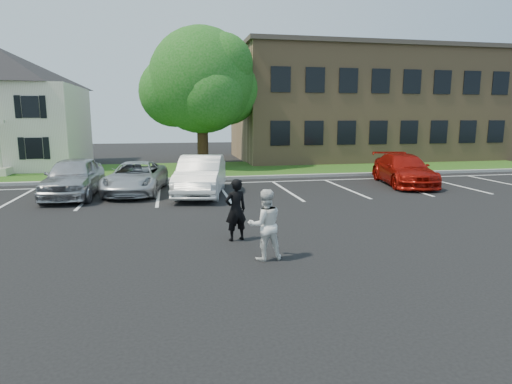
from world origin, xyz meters
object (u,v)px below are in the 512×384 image
(man_white_shirt, at_px, (265,225))
(office_building, at_px, (376,105))
(man_black_suit, at_px, (236,210))
(car_silver_minivan, at_px, (136,178))
(car_silver_west, at_px, (74,177))
(car_white_sedan, at_px, (201,175))
(tree, at_px, (203,83))
(car_red_compact, at_px, (404,170))

(man_white_shirt, bearing_deg, office_building, -126.10)
(office_building, xyz_separation_m, man_black_suit, (-14.60, -21.24, -3.32))
(office_building, distance_m, car_silver_minivan, 22.41)
(man_black_suit, height_order, car_silver_west, man_black_suit)
(car_white_sedan, bearing_deg, tree, 95.96)
(office_building, relative_size, man_white_shirt, 13.58)
(car_red_compact, bearing_deg, car_silver_minivan, -170.18)
(car_silver_minivan, height_order, car_red_compact, car_red_compact)
(car_silver_west, relative_size, car_white_sedan, 0.96)
(car_silver_west, xyz_separation_m, car_red_compact, (15.01, 0.20, -0.08))
(car_silver_west, distance_m, car_white_sedan, 5.20)
(office_building, bearing_deg, tree, -163.04)
(office_building, relative_size, car_silver_minivan, 4.67)
(man_black_suit, relative_size, man_white_shirt, 1.01)
(car_white_sedan, bearing_deg, man_black_suit, -75.28)
(man_white_shirt, bearing_deg, car_white_sedan, -88.74)
(car_red_compact, bearing_deg, man_black_suit, -129.61)
(man_white_shirt, xyz_separation_m, car_silver_minivan, (-3.58, 9.66, -0.16))
(car_silver_west, bearing_deg, car_red_compact, 2.61)
(man_black_suit, relative_size, car_silver_west, 0.35)
(car_white_sedan, xyz_separation_m, car_red_compact, (9.84, 0.79, -0.09))
(man_white_shirt, height_order, car_silver_minivan, man_white_shirt)
(office_building, bearing_deg, man_black_suit, -124.50)
(man_black_suit, relative_size, car_red_compact, 0.33)
(tree, relative_size, man_black_suit, 5.28)
(office_building, xyz_separation_m, man_white_shirt, (-14.17, -22.90, -3.33))
(office_building, xyz_separation_m, car_silver_west, (-20.19, -13.63, -3.35))
(man_white_shirt, bearing_deg, man_black_suit, -79.85)
(car_silver_minivan, bearing_deg, tree, 75.12)
(man_black_suit, distance_m, car_white_sedan, 7.03)
(car_silver_minivan, bearing_deg, car_white_sedan, -12.50)
(office_building, relative_size, man_black_suit, 13.44)
(car_red_compact, bearing_deg, office_building, 79.60)
(man_black_suit, height_order, car_red_compact, man_black_suit)
(man_black_suit, distance_m, car_red_compact, 12.23)
(tree, relative_size, car_white_sedan, 1.77)
(car_silver_west, height_order, car_white_sedan, car_white_sedan)
(office_building, height_order, car_silver_minivan, office_building)
(car_red_compact, bearing_deg, car_silver_west, -168.51)
(office_building, distance_m, man_white_shirt, 27.13)
(man_white_shirt, relative_size, car_white_sedan, 0.33)
(office_building, distance_m, tree, 14.79)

